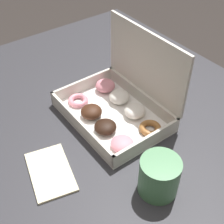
{
  "coord_description": "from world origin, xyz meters",
  "views": [
    {
      "loc": [
        0.49,
        -0.36,
        1.37
      ],
      "look_at": [
        -0.04,
        0.03,
        0.78
      ],
      "focal_mm": 50.0,
      "sensor_mm": 36.0,
      "label": 1
    }
  ],
  "objects": [
    {
      "name": "dining_table",
      "position": [
        0.0,
        0.0,
        0.67
      ],
      "size": [
        1.24,
        0.98,
        0.76
      ],
      "color": "#2D2D33",
      "rests_on": "ground_plane"
    },
    {
      "name": "donut_box",
      "position": [
        -0.04,
        0.06,
        0.81
      ],
      "size": [
        0.31,
        0.23,
        0.23
      ],
      "color": "white",
      "rests_on": "dining_table"
    },
    {
      "name": "coffee_mug",
      "position": [
        0.22,
        -0.03,
        0.81
      ],
      "size": [
        0.09,
        0.09,
        0.09
      ],
      "color": "#4C8456",
      "rests_on": "dining_table"
    },
    {
      "name": "paper_napkin",
      "position": [
        0.03,
        -0.21,
        0.77
      ],
      "size": [
        0.17,
        0.13,
        0.01
      ],
      "color": "beige",
      "rests_on": "dining_table"
    }
  ]
}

